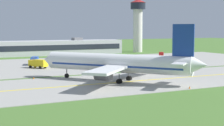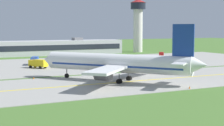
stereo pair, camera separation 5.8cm
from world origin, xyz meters
The scene contains 13 objects.
ground_plane centered at (0.00, 0.00, 0.00)m, with size 500.00×500.00×0.00m, color #47702D.
taxiway_strip centered at (0.00, 0.00, 0.05)m, with size 240.00×28.00×0.10m, color #9E9B93.
apron_pad centered at (10.00, 42.00, 0.05)m, with size 140.00×52.00×0.10m, color #9E9B93.
taxiway_centreline centered at (0.00, 0.00, 0.11)m, with size 220.00×0.60×0.01m, color yellow.
airplane_lead centered at (-1.00, 1.20, 4.13)m, with size 29.13×33.63×12.70m.
service_truck_fuel centered at (-8.51, 44.53, 1.53)m, with size 4.01×6.34×2.60m.
service_truck_catering centered at (-9.90, 34.84, 1.53)m, with size 4.96×6.16×2.60m.
service_truck_pushback centered at (41.32, 48.50, 1.18)m, with size 6.37×5.44×2.59m.
terminal_building centered at (7.67, 83.31, 3.14)m, with size 66.90×10.78×7.45m.
control_tower centered at (52.07, 82.24, 15.53)m, with size 7.60×7.60×25.67m.
traffic_cone_near_edge centered at (24.90, 11.92, 0.30)m, with size 0.44×0.44×0.60m, color orange.
traffic_cone_mid_edge centered at (-16.79, 13.25, 0.30)m, with size 0.44×0.44×0.60m, color orange.
traffic_cone_far_edge centered at (7.20, -13.37, 0.30)m, with size 0.44×0.44×0.60m, color orange.
Camera 1 is at (-37.40, -68.61, 12.04)m, focal length 57.64 mm.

